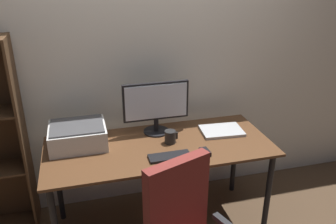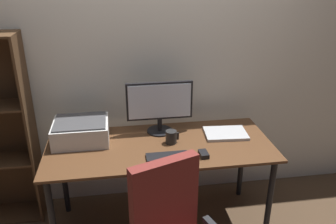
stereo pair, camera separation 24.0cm
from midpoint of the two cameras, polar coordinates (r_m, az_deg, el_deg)
ground_plane at (r=2.98m, az=1.22°, el=-17.97°), size 12.00×12.00×0.00m
back_wall at (r=2.84m, az=-0.39°, el=9.69°), size 6.40×0.10×2.60m
desk at (r=2.60m, az=1.34°, el=-7.00°), size 1.65×0.71×0.74m
monitor at (r=2.65m, az=1.20°, el=1.25°), size 0.51×0.20×0.41m
keyboard at (r=2.39m, az=2.80°, el=-7.37°), size 0.29×0.11×0.02m
mouse at (r=2.43m, az=8.69°, el=-6.90°), size 0.06×0.10×0.03m
coffee_mug at (r=2.56m, az=3.23°, el=-4.17°), size 0.10×0.08×0.10m
laptop at (r=2.75m, az=11.89°, el=-3.51°), size 0.34×0.25×0.02m
printer at (r=2.63m, az=-11.51°, el=-3.09°), size 0.40×0.34×0.16m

